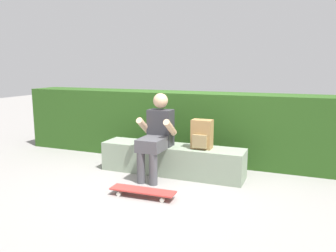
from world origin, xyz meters
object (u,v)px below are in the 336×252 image
object	(u,v)px
bench_main	(172,160)
person_skater	(157,133)
skateboard_near_person	(143,191)
backpack_on_bench	(202,135)

from	to	relation	value
bench_main	person_skater	xyz separation A→B (m)	(-0.15, -0.21, 0.41)
skateboard_near_person	backpack_on_bench	xyz separation A→B (m)	(0.45, 0.95, 0.54)
bench_main	backpack_on_bench	size ratio (longest dim) A/B	5.22
person_skater	bench_main	bearing A→B (deg)	55.42
person_skater	skateboard_near_person	distance (m)	0.94
skateboard_near_person	backpack_on_bench	distance (m)	1.18
person_skater	backpack_on_bench	xyz separation A→B (m)	(0.59, 0.20, -0.01)
person_skater	skateboard_near_person	bearing A→B (deg)	-79.10
bench_main	backpack_on_bench	distance (m)	0.60
bench_main	backpack_on_bench	world-z (taller)	backpack_on_bench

